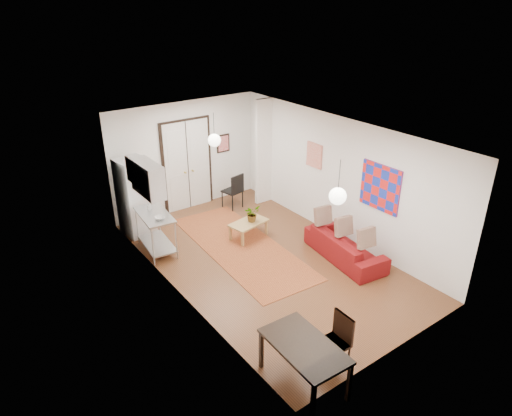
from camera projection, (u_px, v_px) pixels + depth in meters
floor at (265, 260)px, 10.10m from camera, size 7.00×7.00×0.00m
ceiling at (266, 132)px, 8.87m from camera, size 4.20×7.00×0.02m
wall_back at (186, 156)px, 12.05m from camera, size 4.20×0.02×2.90m
wall_front at (405, 277)px, 6.92m from camera, size 4.20×0.02×2.90m
wall_left at (175, 228)px, 8.37m from camera, size 0.02×7.00×2.90m
wall_right at (338, 178)px, 10.60m from camera, size 0.02×7.00×2.90m
double_doors at (187, 166)px, 12.12m from camera, size 1.44×0.06×2.50m
stub_partition at (263, 152)px, 12.33m from camera, size 0.50×0.10×2.90m
wall_cabinet at (148, 178)px, 9.37m from camera, size 0.35×1.00×0.70m
painting_popart at (380, 187)px, 9.59m from camera, size 0.05×1.00×1.00m
painting_abstract at (314, 155)px, 11.02m from camera, size 0.05×0.50×0.60m
poster_back at (223, 143)px, 12.57m from camera, size 0.40×0.03×0.50m
print_left at (131, 171)px, 9.64m from camera, size 0.03×0.44×0.54m
pendant_back at (214, 140)px, 10.61m from camera, size 0.30×0.30×0.80m
pendant_front at (338, 196)px, 7.68m from camera, size 0.30×0.30×0.80m
kilim_rug at (241, 247)px, 10.61m from camera, size 1.85×4.36×0.01m
sofa at (345, 246)px, 10.04m from camera, size 2.14×1.08×0.60m
coffee_table at (249, 224)px, 10.88m from camera, size 1.00×0.67×0.41m
potted_plant at (252, 213)px, 10.83m from camera, size 0.37×0.41×0.40m
kitchen_counter at (156, 227)px, 10.21m from camera, size 0.73×1.27×0.93m
bowl at (160, 218)px, 9.84m from camera, size 0.24×0.24×0.05m
soap_bottle at (149, 206)px, 10.21m from camera, size 0.10×0.10×0.19m
fridge at (135, 197)px, 10.86m from camera, size 0.76×0.76×1.90m
dining_table at (304, 349)px, 6.63m from camera, size 0.82×1.37×0.74m
dining_chair_near at (329, 336)px, 7.07m from camera, size 0.46×0.63×0.92m
dining_chair_far at (329, 336)px, 7.07m from camera, size 0.46×0.63×0.92m
black_side_chair at (230, 187)px, 12.41m from camera, size 0.54×0.54×0.99m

